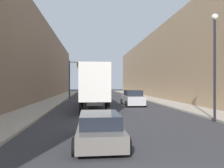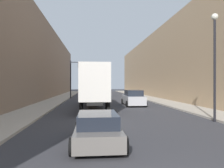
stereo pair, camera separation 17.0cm
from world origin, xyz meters
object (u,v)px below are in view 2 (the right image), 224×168
object	(u,v)px
semi_truck	(94,85)
traffic_signal_gantry	(79,72)
suv_car	(133,98)
street_lamp	(215,53)
sedan_car	(98,129)

from	to	relation	value
semi_truck	traffic_signal_gantry	distance (m)	14.79
suv_car	traffic_signal_gantry	world-z (taller)	traffic_signal_gantry
semi_truck	street_lamp	bearing A→B (deg)	-51.94
semi_truck	sedan_car	xyz separation A→B (m)	(-0.01, -14.50, -1.73)
semi_truck	sedan_car	world-z (taller)	semi_truck
sedan_car	traffic_signal_gantry	size ratio (longest dim) A/B	0.66
semi_truck	street_lamp	world-z (taller)	street_lamp
traffic_signal_gantry	street_lamp	world-z (taller)	street_lamp
sedan_car	suv_car	size ratio (longest dim) A/B	0.91
suv_car	street_lamp	xyz separation A→B (m)	(3.27, -11.12, 3.71)
traffic_signal_gantry	street_lamp	xyz separation A→B (m)	(10.15, -24.44, -0.09)
semi_truck	suv_car	xyz separation A→B (m)	(4.57, 1.12, -1.50)
sedan_car	suv_car	world-z (taller)	suv_car
street_lamp	traffic_signal_gantry	bearing A→B (deg)	112.55
sedan_car	street_lamp	distance (m)	9.86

